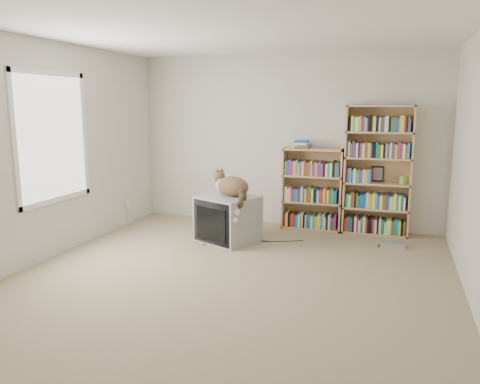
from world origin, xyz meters
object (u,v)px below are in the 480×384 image
(bookcase_tall, at_px, (378,174))
(dvd_player, at_px, (391,244))
(bookcase_short, at_px, (313,192))
(cat, at_px, (233,190))
(crt_tv, at_px, (228,219))

(bookcase_tall, bearing_deg, dvd_player, -68.79)
(bookcase_tall, xyz_separation_m, dvd_player, (0.23, -0.60, -0.81))
(bookcase_tall, xyz_separation_m, bookcase_short, (-0.89, 0.00, -0.31))
(cat, xyz_separation_m, dvd_player, (1.98, 0.41, -0.66))
(bookcase_short, bearing_deg, bookcase_tall, -0.07)
(crt_tv, distance_m, bookcase_tall, 2.14)
(cat, height_order, bookcase_tall, bookcase_tall)
(cat, distance_m, dvd_player, 2.13)
(cat, bearing_deg, dvd_player, 32.32)
(dvd_player, bearing_deg, bookcase_tall, 101.15)
(cat, distance_m, bookcase_tall, 2.02)
(crt_tv, xyz_separation_m, bookcase_tall, (1.82, 1.00, 0.55))
(bookcase_short, height_order, dvd_player, bookcase_short)
(bookcase_short, xyz_separation_m, dvd_player, (1.12, -0.60, -0.50))
(crt_tv, relative_size, cat, 1.27)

